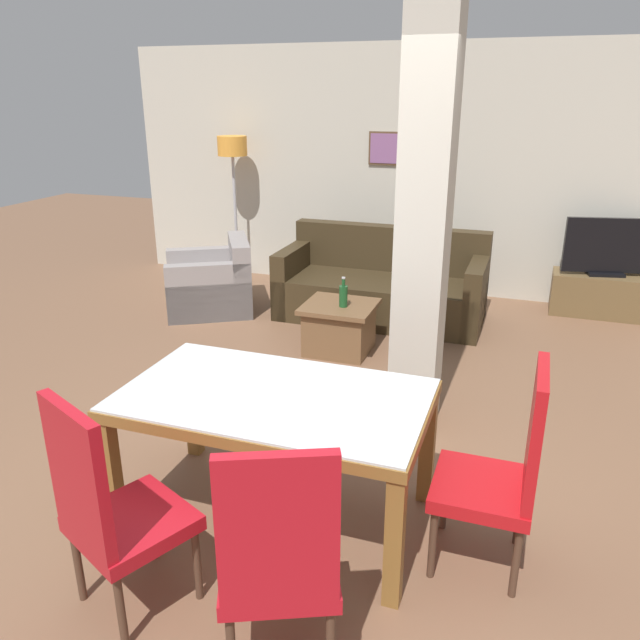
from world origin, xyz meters
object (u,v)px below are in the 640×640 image
(dining_table, at_px, (275,420))
(dining_chair_head_right, at_px, (504,467))
(tv_stand, at_px, (601,295))
(bottle, at_px, (343,295))
(tv_screen, at_px, (609,248))
(coffee_table, at_px, (339,327))
(armchair, at_px, (212,285))
(dining_chair_near_left, at_px, (110,506))
(dining_chair_near_right, at_px, (279,555))
(sofa, at_px, (382,289))
(floor_lamp, at_px, (233,160))

(dining_table, bearing_deg, dining_chair_head_right, 0.00)
(dining_table, relative_size, tv_stand, 1.61)
(tv_stand, bearing_deg, bottle, -140.22)
(bottle, height_order, tv_screen, tv_screen)
(dining_table, height_order, coffee_table, dining_table)
(armchair, height_order, coffee_table, armchair)
(dining_table, relative_size, dining_chair_near_left, 1.48)
(dining_chair_near_right, height_order, tv_stand, dining_chair_near_right)
(dining_chair_near_left, height_order, dining_chair_head_right, same)
(sofa, distance_m, bottle, 1.10)
(floor_lamp, bearing_deg, tv_screen, 1.02)
(coffee_table, bearing_deg, tv_stand, 38.50)
(tv_stand, bearing_deg, dining_table, -114.77)
(dining_chair_near_left, relative_size, bottle, 4.03)
(bottle, xyz_separation_m, tv_screen, (2.23, 1.86, 0.17))
(bottle, xyz_separation_m, tv_stand, (2.23, 1.86, -0.33))
(dining_chair_near_left, bearing_deg, dining_chair_head_right, 53.54)
(dining_chair_head_right, relative_size, armchair, 0.93)
(dining_chair_near_left, height_order, floor_lamp, floor_lamp)
(dining_table, xyz_separation_m, dining_chair_head_right, (1.16, 0.00, -0.04))
(bottle, bearing_deg, dining_chair_head_right, -56.75)
(floor_lamp, bearing_deg, tv_stand, 1.02)
(armchair, height_order, tv_stand, armchair)
(coffee_table, height_order, bottle, bottle)
(coffee_table, bearing_deg, dining_chair_near_right, -76.56)
(dining_chair_near_right, height_order, armchair, dining_chair_near_right)
(sofa, xyz_separation_m, bottle, (-0.09, -1.06, 0.25))
(dining_table, height_order, armchair, armchair)
(bottle, bearing_deg, coffee_table, 136.03)
(sofa, height_order, floor_lamp, floor_lamp)
(dining_chair_near_left, height_order, sofa, dining_chair_near_left)
(floor_lamp, bearing_deg, bottle, -43.06)
(armchair, distance_m, tv_stand, 4.06)
(sofa, bearing_deg, dining_table, 94.05)
(coffee_table, relative_size, tv_screen, 0.71)
(dining_chair_near_right, relative_size, armchair, 0.93)
(dining_chair_near_left, relative_size, floor_lamp, 0.62)
(dining_chair_near_left, bearing_deg, tv_stand, 90.13)
(coffee_table, bearing_deg, armchair, 158.69)
(dining_chair_near_left, relative_size, tv_stand, 1.08)
(dining_chair_head_right, height_order, armchair, dining_chair_head_right)
(armchair, bearing_deg, dining_chair_near_left, 172.45)
(sofa, bearing_deg, dining_chair_near_left, 87.82)
(armchair, distance_m, tv_screen, 4.08)
(dining_chair_near_right, height_order, sofa, dining_chair_near_right)
(dining_table, bearing_deg, floor_lamp, 118.84)
(coffee_table, xyz_separation_m, floor_lamp, (-1.86, 1.74, 1.22))
(dining_chair_head_right, xyz_separation_m, coffee_table, (-1.54, 2.32, -0.33))
(dining_table, xyz_separation_m, tv_screen, (1.90, 4.12, 0.12))
(sofa, bearing_deg, dining_chair_near_right, 98.48)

